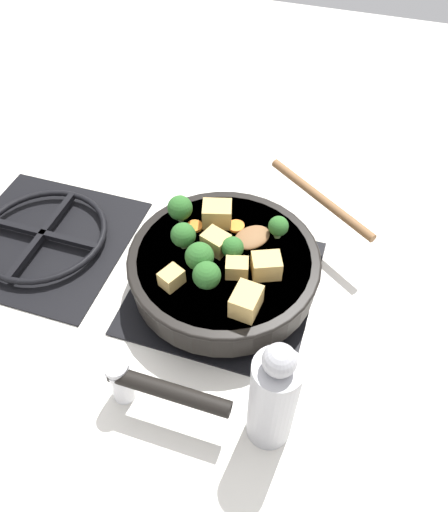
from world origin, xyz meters
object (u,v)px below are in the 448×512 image
Objects in this scene: wooden_spoon at (293,214)px; salt_shaker at (121,380)px; skillet_pan at (224,267)px; pepper_mill at (273,398)px.

wooden_spoon is 0.40m from salt_shaker.
skillet_pan is 0.25m from salt_shaker.
wooden_spoon is (0.13, -0.09, 0.03)m from skillet_pan.
skillet_pan is at bearing 31.92° from pepper_mill.
skillet_pan is at bearing 145.26° from wooden_spoon.
wooden_spoon reaches higher than salt_shaker.
skillet_pan is 1.92× the size of pepper_mill.
salt_shaker is at bearing 155.16° from wooden_spoon.
pepper_mill reaches higher than salt_shaker.
wooden_spoon is at bearing -24.84° from salt_shaker.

